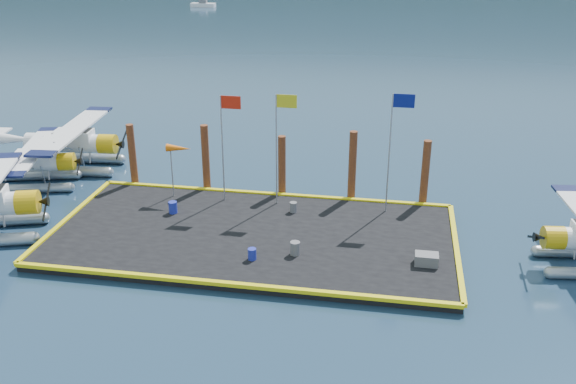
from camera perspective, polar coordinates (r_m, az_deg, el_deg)
name	(u,v)px	position (r m, az deg, el deg)	size (l,w,h in m)	color
ground	(253,240)	(32.60, -3.13, -4.27)	(4000.00, 4000.00, 0.00)	#172C46
dock	(253,236)	(32.51, -3.13, -3.95)	(20.00, 10.00, 0.40)	black
dock_bumpers	(253,231)	(32.38, -3.14, -3.50)	(20.25, 10.25, 0.18)	yellow
seaplane_b	(29,165)	(41.49, -22.04, 2.23)	(8.24, 8.89, 3.16)	#959CA2
seaplane_c	(69,146)	(43.53, -18.91, 3.92)	(9.37, 10.33, 3.66)	#959CA2
drum_0	(173,207)	(34.95, -10.19, -1.35)	(0.45, 0.45, 0.64)	#1C279B
drum_1	(295,248)	(30.21, 0.63, -5.02)	(0.46, 0.46, 0.65)	#59585D
drum_3	(252,254)	(29.86, -3.21, -5.53)	(0.39, 0.39, 0.55)	#1C279B
drum_5	(293,207)	(34.53, 0.48, -1.35)	(0.39, 0.39, 0.55)	#59585D
crate	(426,259)	(30.08, 12.21, -5.86)	(1.06, 0.71, 0.53)	#59585D
flagpole_red	(226,132)	(34.86, -5.58, 5.33)	(1.14, 0.08, 6.00)	#999AA2
flagpole_yellow	(280,133)	(34.17, -0.71, 5.28)	(1.14, 0.08, 6.20)	#999AA2
flagpole_blue	(394,136)	(33.58, 9.43, 4.95)	(1.14, 0.08, 6.50)	#999AA2
windsock	(178,150)	(36.03, -9.71, 3.74)	(1.40, 0.44, 3.12)	#999AA2
piling_0	(133,157)	(39.08, -13.65, 3.04)	(0.44, 0.44, 4.00)	#4F2816
piling_1	(206,160)	(37.52, -7.32, 2.84)	(0.44, 0.44, 4.20)	#4F2816
piling_2	(282,168)	(36.56, -0.54, 2.15)	(0.44, 0.44, 3.80)	#4F2816
piling_3	(352,168)	(36.00, 5.73, 2.12)	(0.44, 0.44, 4.30)	#4F2816
piling_4	(425,175)	(36.03, 12.07, 1.47)	(0.44, 0.44, 4.00)	#4F2816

